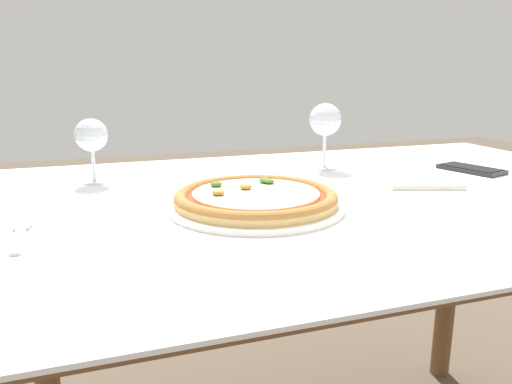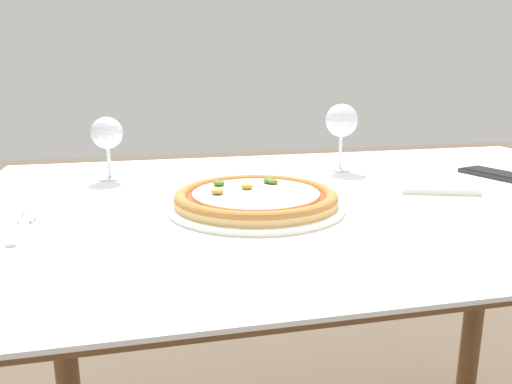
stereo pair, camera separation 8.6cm
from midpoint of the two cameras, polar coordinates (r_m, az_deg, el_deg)
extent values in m
cube|color=brown|center=(1.00, 6.66, -1.36)|extent=(1.32, 0.82, 0.04)
cube|color=white|center=(0.99, 6.70, -0.19)|extent=(1.42, 0.92, 0.01)
cylinder|color=brown|center=(1.38, -24.96, -14.84)|extent=(0.06, 0.06, 0.72)
cylinder|color=brown|center=(1.71, 19.85, -8.79)|extent=(0.06, 0.06, 0.72)
cylinder|color=white|center=(0.87, -2.84, -1.64)|extent=(0.31, 0.31, 0.01)
cylinder|color=#E0B26B|center=(0.86, -2.85, -0.94)|extent=(0.28, 0.28, 0.01)
torus|color=#B27538|center=(0.86, -2.86, -0.55)|extent=(0.28, 0.28, 0.02)
cylinder|color=#BC381E|center=(0.86, -2.86, -0.45)|extent=(0.24, 0.24, 0.00)
cylinder|color=beige|center=(0.86, -2.86, -0.20)|extent=(0.22, 0.22, 0.00)
ellipsoid|color=#4C7A33|center=(0.92, -1.16, 1.21)|extent=(0.02, 0.02, 0.01)
ellipsoid|color=#BC9342|center=(0.88, -3.98, 0.62)|extent=(0.02, 0.02, 0.01)
ellipsoid|color=#4C7A33|center=(0.91, -7.30, 0.90)|extent=(0.02, 0.02, 0.01)
ellipsoid|color=#BC9342|center=(0.85, -7.26, -0.06)|extent=(0.02, 0.02, 0.01)
ellipsoid|color=#4C7A33|center=(0.93, -1.54, 1.28)|extent=(0.02, 0.02, 0.01)
cube|color=silver|center=(0.80, -28.42, -5.04)|extent=(0.02, 0.11, 0.00)
cube|color=silver|center=(0.85, -27.92, -3.75)|extent=(0.02, 0.01, 0.00)
cube|color=silver|center=(0.88, -28.48, -3.26)|extent=(0.01, 0.05, 0.00)
cube|color=silver|center=(0.88, -27.97, -3.22)|extent=(0.01, 0.05, 0.00)
cube|color=silver|center=(0.88, -27.45, -3.18)|extent=(0.01, 0.05, 0.00)
cube|color=silver|center=(0.88, -26.94, -3.14)|extent=(0.01, 0.05, 0.00)
cylinder|color=silver|center=(1.13, -20.03, 1.10)|extent=(0.06, 0.06, 0.00)
cylinder|color=silver|center=(1.13, -20.19, 2.91)|extent=(0.01, 0.01, 0.07)
sphere|color=silver|center=(1.12, -20.46, 6.12)|extent=(0.07, 0.07, 0.07)
cylinder|color=silver|center=(1.22, 5.76, 2.77)|extent=(0.07, 0.07, 0.00)
cylinder|color=silver|center=(1.21, 5.80, 4.77)|extent=(0.01, 0.01, 0.08)
sphere|color=silver|center=(1.20, 5.89, 8.24)|extent=(0.08, 0.08, 0.08)
cube|color=#232328|center=(1.27, 21.63, 2.41)|extent=(0.11, 0.16, 0.01)
cube|color=black|center=(1.27, 21.65, 2.66)|extent=(0.10, 0.14, 0.00)
cube|color=silver|center=(1.09, 16.11, 1.13)|extent=(0.18, 0.15, 0.01)
camera|label=1|loc=(0.04, -92.86, -0.72)|focal=35.00mm
camera|label=2|loc=(0.04, 87.14, 0.72)|focal=35.00mm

